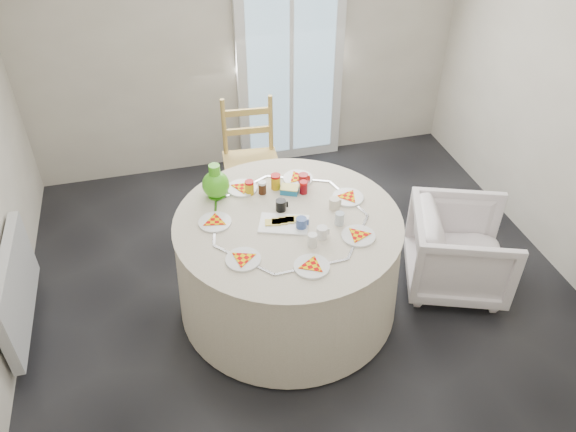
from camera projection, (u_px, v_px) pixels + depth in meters
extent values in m
plane|color=black|center=(305.00, 296.00, 4.18)|extent=(4.00, 4.00, 0.00)
cube|color=#BCB5A3|center=(245.00, 32.00, 4.91)|extent=(4.00, 0.02, 2.60)
cube|color=silver|center=(290.00, 57.00, 5.10)|extent=(1.00, 0.08, 2.10)
cube|color=silver|center=(16.00, 289.00, 3.72)|extent=(0.07, 1.00, 0.55)
cylinder|color=beige|center=(288.00, 264.00, 3.91)|extent=(1.56, 1.56, 0.79)
imported|color=white|center=(461.00, 243.00, 4.06)|extent=(0.86, 0.88, 0.72)
cube|color=#1A76AA|center=(290.00, 191.00, 3.90)|extent=(0.15, 0.13, 0.05)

